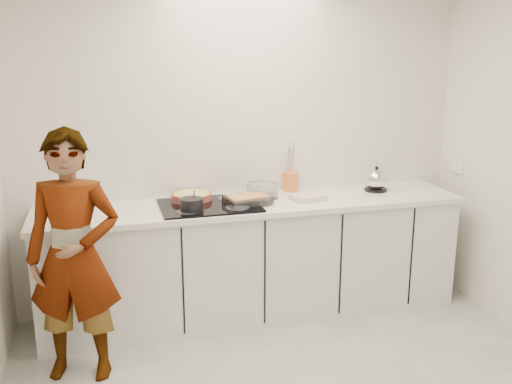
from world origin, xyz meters
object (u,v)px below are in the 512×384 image
object	(u,v)px
saucepan	(192,205)
kettle	(376,180)
utensil_crock	(291,181)
hob	(209,205)
mixing_bowl	(262,191)
cook	(74,257)
tart_dish	(192,196)
baking_dish	(248,199)

from	to	relation	value
saucepan	kettle	size ratio (longest dim) A/B	0.98
kettle	utensil_crock	size ratio (longest dim) A/B	1.34
utensil_crock	kettle	bearing A→B (deg)	-15.32
hob	mixing_bowl	distance (m)	0.47
mixing_bowl	utensil_crock	bearing A→B (deg)	27.31
kettle	cook	world-z (taller)	cook
utensil_crock	cook	xyz separation A→B (m)	(-1.68, -0.79, -0.19)
tart_dish	kettle	size ratio (longest dim) A/B	1.52
baking_dish	cook	xyz separation A→B (m)	(-1.23, -0.47, -0.16)
utensil_crock	cook	size ratio (longest dim) A/B	0.10
tart_dish	mixing_bowl	world-z (taller)	mixing_bowl
tart_dish	cook	distance (m)	1.11
kettle	cook	size ratio (longest dim) A/B	0.13
saucepan	cook	bearing A→B (deg)	-154.25
mixing_bowl	kettle	size ratio (longest dim) A/B	1.41
hob	saucepan	bearing A→B (deg)	-138.82
tart_dish	utensil_crock	size ratio (longest dim) A/B	2.03
mixing_bowl	utensil_crock	xyz separation A→B (m)	(0.28, 0.15, 0.03)
tart_dish	mixing_bowl	size ratio (longest dim) A/B	1.08
saucepan	utensil_crock	size ratio (longest dim) A/B	1.31
hob	utensil_crock	world-z (taller)	utensil_crock
baking_dish	saucepan	bearing A→B (deg)	-168.74
tart_dish	baking_dish	world-z (taller)	baking_dish
baking_dish	kettle	world-z (taller)	kettle
mixing_bowl	cook	bearing A→B (deg)	-155.09
saucepan	cook	xyz separation A→B (m)	(-0.80, -0.39, -0.17)
mixing_bowl	saucepan	bearing A→B (deg)	-156.24
kettle	cook	distance (m)	2.43
tart_dish	kettle	world-z (taller)	kettle
kettle	mixing_bowl	bearing A→B (deg)	177.69
hob	utensil_crock	distance (m)	0.78
saucepan	baking_dish	xyz separation A→B (m)	(0.43, 0.09, -0.01)
hob	utensil_crock	xyz separation A→B (m)	(0.73, 0.28, 0.07)
baking_dish	utensil_crock	bearing A→B (deg)	35.76
hob	baking_dish	size ratio (longest dim) A/B	2.03
hob	baking_dish	xyz separation A→B (m)	(0.28, -0.05, 0.04)
saucepan	mixing_bowl	size ratio (longest dim) A/B	0.70
kettle	cook	xyz separation A→B (m)	(-2.35, -0.61, -0.20)
mixing_bowl	baking_dish	bearing A→B (deg)	-133.09
tart_dish	baking_dish	bearing A→B (deg)	-30.08
mixing_bowl	kettle	xyz separation A→B (m)	(0.95, -0.04, 0.03)
kettle	cook	bearing A→B (deg)	-165.46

